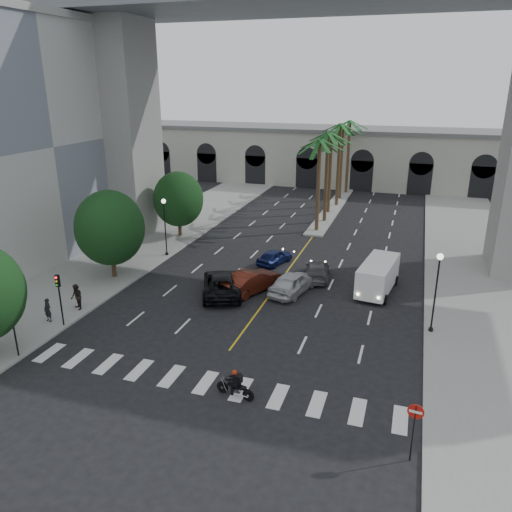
{
  "coord_description": "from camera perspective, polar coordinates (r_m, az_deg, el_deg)",
  "views": [
    {
      "loc": [
        9.56,
        -22.3,
        15.16
      ],
      "look_at": [
        0.39,
        6.0,
        4.67
      ],
      "focal_mm": 35.0,
      "sensor_mm": 36.0,
      "label": 1
    }
  ],
  "objects": [
    {
      "name": "median",
      "position": [
        62.88,
        8.72,
        5.34
      ],
      "size": [
        2.0,
        24.0,
        0.2
      ],
      "primitive_type": "cube",
      "color": "gray",
      "rests_on": "ground"
    },
    {
      "name": "lamp_post_right",
      "position": [
        32.62,
        19.92,
        -3.27
      ],
      "size": [
        0.4,
        0.4,
        5.35
      ],
      "color": "black",
      "rests_on": "ground"
    },
    {
      "name": "car_d",
      "position": [
        40.6,
        7.0,
        -1.63
      ],
      "size": [
        2.58,
        4.87,
        1.34
      ],
      "primitive_type": "imported",
      "rotation": [
        0.0,
        0.0,
        3.3
      ],
      "color": "#5C5C60",
      "rests_on": "ground"
    },
    {
      "name": "sidewalk_right",
      "position": [
        40.6,
        24.32,
        -4.21
      ],
      "size": [
        8.0,
        100.0,
        0.15
      ],
      "primitive_type": "cube",
      "color": "gray",
      "rests_on": "ground"
    },
    {
      "name": "car_a",
      "position": [
        37.55,
        4.2,
        -3.04
      ],
      "size": [
        3.11,
        5.27,
        1.68
      ],
      "primitive_type": "imported",
      "rotation": [
        0.0,
        0.0,
        2.9
      ],
      "color": "#B8B9BE",
      "rests_on": "ground"
    },
    {
      "name": "palm_c",
      "position": [
        59.44,
        8.63,
        13.18
      ],
      "size": [
        3.2,
        3.2,
        10.1
      ],
      "color": "#47331E",
      "rests_on": "ground"
    },
    {
      "name": "palm_f",
      "position": [
        71.15,
        10.68,
        14.51
      ],
      "size": [
        3.2,
        3.2,
        10.7
      ],
      "color": "#47331E",
      "rests_on": "ground"
    },
    {
      "name": "cargo_van",
      "position": [
        38.53,
        13.75,
        -2.18
      ],
      "size": [
        2.91,
        5.88,
        2.4
      ],
      "rotation": [
        0.0,
        0.0,
        -0.14
      ],
      "color": "white",
      "rests_on": "ground"
    },
    {
      "name": "motorcycle_rider",
      "position": [
        25.9,
        -2.27,
        -14.52
      ],
      "size": [
        2.13,
        0.63,
        1.55
      ],
      "rotation": [
        0.0,
        0.0,
        -0.19
      ],
      "color": "black",
      "rests_on": "ground"
    },
    {
      "name": "street_tree_far",
      "position": [
        50.97,
        -8.86,
        6.43
      ],
      "size": [
        5.04,
        5.04,
        6.68
      ],
      "color": "#382616",
      "rests_on": "ground"
    },
    {
      "name": "do_not_enter_sign",
      "position": [
        22.44,
        17.67,
        -17.46
      ],
      "size": [
        0.68,
        0.11,
        2.79
      ],
      "rotation": [
        0.0,
        0.0,
        -0.11
      ],
      "color": "black",
      "rests_on": "ground"
    },
    {
      "name": "car_e",
      "position": [
        43.43,
        2.16,
        -0.09
      ],
      "size": [
        2.72,
        4.19,
        1.33
      ],
      "primitive_type": "imported",
      "rotation": [
        0.0,
        0.0,
        2.82
      ],
      "color": "#10194B",
      "rests_on": "ground"
    },
    {
      "name": "bridge",
      "position": [
        44.85,
        10.95,
        23.39
      ],
      "size": [
        75.0,
        13.0,
        26.0
      ],
      "color": "gray",
      "rests_on": "ground"
    },
    {
      "name": "street_tree_mid",
      "position": [
        40.89,
        -16.36,
        3.09
      ],
      "size": [
        5.44,
        5.44,
        7.21
      ],
      "color": "#382616",
      "rests_on": "ground"
    },
    {
      "name": "palm_d",
      "position": [
        63.25,
        9.63,
        14.16
      ],
      "size": [
        3.2,
        3.2,
        10.9
      ],
      "color": "#47331E",
      "rests_on": "ground"
    },
    {
      "name": "palm_a",
      "position": [
        51.56,
        7.32,
        12.52
      ],
      "size": [
        3.2,
        3.2,
        10.3
      ],
      "color": "#47331E",
      "rests_on": "ground"
    },
    {
      "name": "traffic_signal_near",
      "position": [
        31.41,
        -26.11,
        -6.44
      ],
      "size": [
        0.25,
        0.18,
        3.65
      ],
      "color": "black",
      "rests_on": "ground"
    },
    {
      "name": "palm_e",
      "position": [
        67.26,
        9.93,
        14.05
      ],
      "size": [
        3.2,
        3.2,
        10.4
      ],
      "color": "#47331E",
      "rests_on": "ground"
    },
    {
      "name": "traffic_signal_far",
      "position": [
        34.08,
        -21.58,
        -3.8
      ],
      "size": [
        0.25,
        0.18,
        3.65
      ],
      "color": "black",
      "rests_on": "ground"
    },
    {
      "name": "pedestrian_b",
      "position": [
        36.6,
        -19.82,
        -4.44
      ],
      "size": [
        1.13,
        1.08,
        1.84
      ],
      "primitive_type": "imported",
      "rotation": [
        0.0,
        0.0,
        -0.61
      ],
      "color": "black",
      "rests_on": "sidewalk_left"
    },
    {
      "name": "ground",
      "position": [
        28.61,
        -4.56,
        -12.64
      ],
      "size": [
        140.0,
        140.0,
        0.0
      ],
      "primitive_type": "plane",
      "color": "black",
      "rests_on": "ground"
    },
    {
      "name": "lamp_post_left_far",
      "position": [
        45.26,
        -10.37,
        3.81
      ],
      "size": [
        0.4,
        0.4,
        5.35
      ],
      "color": "black",
      "rests_on": "ground"
    },
    {
      "name": "palm_b",
      "position": [
        55.42,
        8.25,
        13.24
      ],
      "size": [
        3.2,
        3.2,
        10.6
      ],
      "color": "#47331E",
      "rests_on": "ground"
    },
    {
      "name": "pedestrian_a",
      "position": [
        35.58,
        -22.7,
        -5.73
      ],
      "size": [
        0.64,
        0.48,
        1.6
      ],
      "primitive_type": "imported",
      "rotation": [
        0.0,
        0.0,
        -0.17
      ],
      "color": "black",
      "rests_on": "sidewalk_left"
    },
    {
      "name": "car_c",
      "position": [
        37.36,
        -3.92,
        -3.18
      ],
      "size": [
        4.76,
        6.55,
        1.65
      ],
      "primitive_type": "imported",
      "rotation": [
        0.0,
        0.0,
        3.52
      ],
      "color": "black",
      "rests_on": "ground"
    },
    {
      "name": "car_b",
      "position": [
        37.68,
        -0.5,
        -2.89
      ],
      "size": [
        3.76,
        5.43,
        1.7
      ],
      "primitive_type": "imported",
      "rotation": [
        0.0,
        0.0,
        2.72
      ],
      "color": "#4D190F",
      "rests_on": "ground"
    },
    {
      "name": "sidewalk_left",
      "position": [
        47.13,
        -14.58,
        0.11
      ],
      "size": [
        8.0,
        100.0,
        0.15
      ],
      "primitive_type": "cube",
      "color": "gray",
      "rests_on": "ground"
    },
    {
      "name": "pier_building",
      "position": [
        78.65,
        11.01,
        11.11
      ],
      "size": [
        71.0,
        10.5,
        8.5
      ],
      "color": "#B2B09F",
      "rests_on": "ground"
    }
  ]
}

